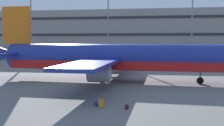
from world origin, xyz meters
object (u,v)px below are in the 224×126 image
(airliner, at_px, (110,58))
(suitcase_silver, at_px, (98,104))
(backpack_large, at_px, (127,107))
(suitcase_small, at_px, (101,103))

(airliner, bearing_deg, suitcase_silver, -85.81)
(backpack_large, bearing_deg, airliner, 104.06)
(airliner, height_order, backpack_large, airliner)
(suitcase_silver, xyz_separation_m, suitcase_small, (0.44, -0.69, 0.28))
(airliner, relative_size, suitcase_silver, 43.14)
(airliner, xyz_separation_m, backpack_large, (3.62, -14.47, -2.96))
(suitcase_small, xyz_separation_m, backpack_large, (2.19, -0.28, -0.20))
(airliner, xyz_separation_m, suitcase_silver, (0.99, -13.49, -3.05))
(airliner, bearing_deg, suitcase_small, -84.25)
(suitcase_small, bearing_deg, airliner, 95.75)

